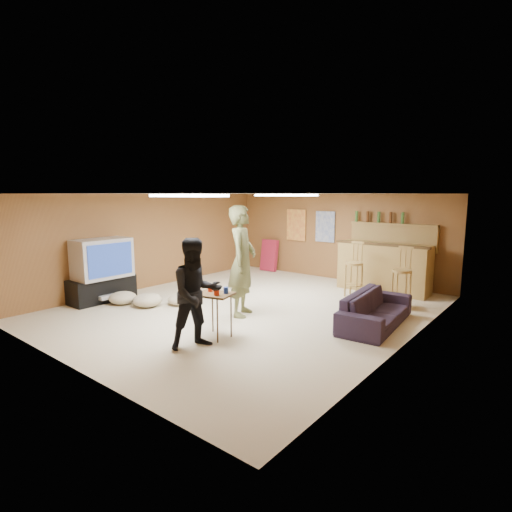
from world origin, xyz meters
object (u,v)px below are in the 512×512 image
Objects in this scene: person_olive at (242,261)px; tray_table at (215,315)px; person_black at (196,294)px; sofa at (376,309)px; tv_body at (102,258)px; bar_counter at (384,267)px.

person_olive reaches higher than tray_table.
person_black is 0.84× the size of sofa.
person_olive is at bearing 39.83° from person_black.
tv_body is 5.40m from sofa.
bar_counter is 2.56m from sofa.
sofa is at bearing 50.56° from tray_table.
person_black is (-0.81, -4.96, 0.25)m from bar_counter.
bar_counter is 5.04m from person_black.
tv_body is 6.09m from bar_counter.
person_olive is (2.82, 1.09, 0.10)m from tv_body.
person_olive reaches higher than person_black.
person_olive is at bearing -111.51° from bar_counter.
tv_body is at bearing 103.27° from person_black.
bar_counter is (4.15, 4.45, -0.35)m from tv_body.
tray_table is at bearing 175.99° from person_olive.
tray_table is at bearing 33.40° from person_black.
tv_body is 3.29m from tray_table.
tv_body is 3.03m from person_olive.
bar_counter is at bearing -45.81° from person_olive.
tv_body is 1.59× the size of tray_table.
person_olive is at bearing 21.04° from tv_body.
tv_body is 0.55× the size of bar_counter.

